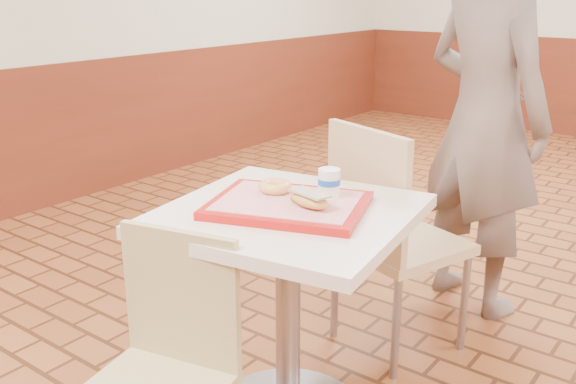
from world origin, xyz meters
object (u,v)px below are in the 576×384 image
Objects in this scene: main_table at (288,283)px; customer at (484,119)px; serving_tray at (288,205)px; ring_donut at (275,186)px; paper_cup at (329,182)px; long_john_donut at (309,200)px; chair_main_front at (164,361)px; chair_main_back at (387,230)px.

customer reaches higher than main_table.
ring_donut is at bearing 151.28° from serving_tray.
ring_donut is 1.21× the size of paper_cup.
paper_cup reaches higher than ring_donut.
long_john_donut is 1.82× the size of paper_cup.
ring_donut is (-0.01, 0.55, 0.40)m from chair_main_front.
serving_tray is 2.91× the size of long_john_donut.
chair_main_front reaches higher than main_table.
customer is 10.87× the size of long_john_donut.
paper_cup is at bearing 55.50° from serving_tray.
ring_donut is at bearing 97.67° from customer.
long_john_donut is at bearing -4.61° from main_table.
paper_cup is at bearing 21.50° from ring_donut.
chair_main_front is 1.15m from chair_main_back.
paper_cup is at bearing 62.73° from chair_main_front.
serving_tray is 0.11m from ring_donut.
serving_tray is at bearing 90.00° from main_table.
main_table is 0.28m from serving_tray.
serving_tray is (0.00, 0.00, 0.28)m from main_table.
customer reaches higher than serving_tray.
chair_main_back is (0.11, 1.14, 0.08)m from chair_main_front.
main_table is 0.33m from ring_donut.
customer reaches higher than long_john_donut.
paper_cup is (0.16, 0.62, 0.43)m from chair_main_front.
main_table is 0.44× the size of customer.
ring_donut is at bearing 151.28° from main_table.
chair_main_back is 0.68m from ring_donut.
main_table is at bearing 175.39° from long_john_donut.
ring_donut is (-0.13, -0.59, 0.31)m from chair_main_back.
ring_donut reaches higher than serving_tray.
paper_cup is (-0.07, -1.20, -0.03)m from customer.
ring_donut is (-0.09, 0.05, 0.03)m from serving_tray.
main_table is at bearing -90.00° from serving_tray.
chair_main_back is (0.03, 0.64, 0.00)m from main_table.
chair_main_back is at bearing 71.57° from chair_main_front.
main_table is 0.82× the size of chair_main_back.
chair_main_front is 7.45× the size of ring_donut.
ring_donut reaches higher than chair_main_front.
chair_main_back is 0.54× the size of customer.
paper_cup reaches higher than long_john_donut.
long_john_donut is at bearing 113.99° from chair_main_back.
chair_main_front is 0.68m from ring_donut.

